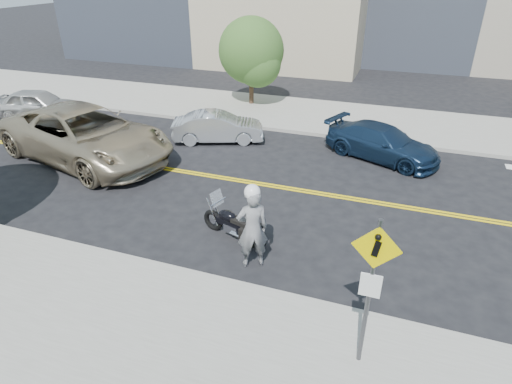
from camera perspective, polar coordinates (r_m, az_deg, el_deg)
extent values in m
plane|color=black|center=(14.36, 0.09, 1.16)|extent=(120.00, 120.00, 0.00)
cube|color=#9E9B91|center=(8.98, -17.03, -19.46)|extent=(60.00, 5.00, 0.15)
cube|color=#9E9B91|center=(21.03, 7.01, 10.15)|extent=(60.00, 5.00, 0.15)
cylinder|color=#4C4C51|center=(7.56, 14.79, -13.26)|extent=(0.08, 0.08, 3.00)
cube|color=#F9D800|center=(6.93, 15.77, -7.19)|extent=(0.78, 0.03, 0.78)
cube|color=white|center=(7.38, 15.01, -11.95)|extent=(0.35, 0.03, 0.45)
imported|color=#9A9B9E|center=(10.07, -0.48, -4.91)|extent=(0.90, 0.81, 2.06)
sphere|color=white|center=(9.57, -0.50, -0.01)|extent=(0.37, 0.37, 0.37)
imported|color=tan|center=(17.01, -21.79, 7.10)|extent=(7.61, 4.90, 1.95)
imported|color=beige|center=(22.89, -27.02, 10.40)|extent=(4.28, 2.54, 1.37)
imported|color=#B5B9BD|center=(17.76, -5.10, 8.62)|extent=(3.89, 2.54, 1.21)
imported|color=#192F4C|center=(16.71, 16.47, 6.33)|extent=(4.66, 3.27, 1.25)
cylinder|color=#382619|center=(22.11, -0.64, 15.81)|extent=(0.23, 0.23, 3.55)
sphere|color=#345D1D|center=(21.92, -0.65, 18.34)|extent=(3.19, 3.19, 3.19)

